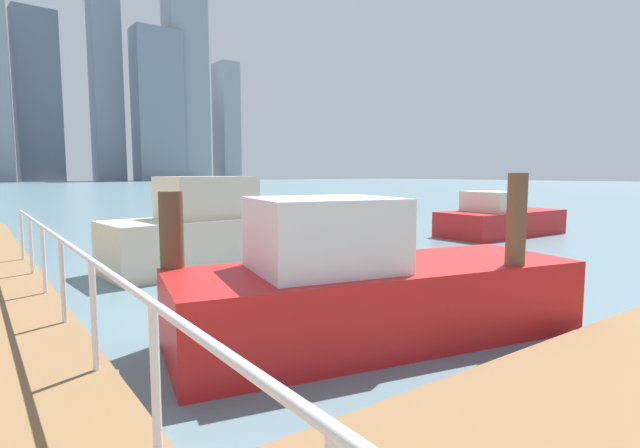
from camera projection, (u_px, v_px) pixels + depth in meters
name	position (u px, v px, depth m)	size (l,w,h in m)	color
ground_plane	(177.00, 266.00, 11.94)	(300.00, 300.00, 0.00)	slate
dock_piling_3	(515.00, 257.00, 6.60)	(0.26, 0.26, 2.26)	brown
dock_piling_4	(173.00, 268.00, 6.41)	(0.31, 0.31, 2.02)	brown
moored_boat_1	(500.00, 219.00, 17.88)	(5.11, 2.19, 1.61)	red
moored_boat_2	(369.00, 290.00, 6.57)	(5.86, 3.02, 1.95)	red
moored_boat_5	(237.00, 232.00, 12.25)	(6.81, 2.42, 2.18)	beige
skyline_tower_3	(38.00, 96.00, 142.31)	(11.69, 6.59, 49.33)	slate
skyline_tower_4	(104.00, 39.00, 146.68)	(8.29, 7.41, 84.88)	gray
skyline_tower_5	(158.00, 106.00, 151.23)	(13.92, 9.04, 46.07)	gray
skyline_tower_6	(186.00, 76.00, 158.73)	(11.67, 12.69, 67.91)	#8C939E
skyline_tower_7	(227.00, 122.00, 174.52)	(6.60, 9.06, 41.20)	#8C939E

